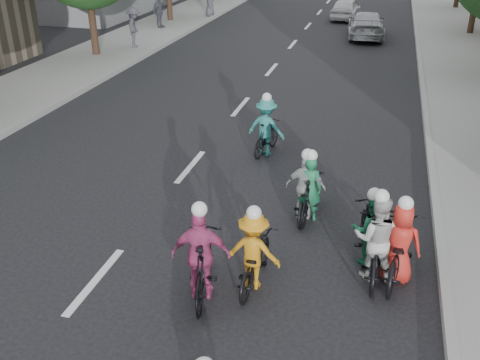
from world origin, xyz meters
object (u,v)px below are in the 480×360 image
at_px(cyclist_3, 203,261).
at_px(follow_car_lead, 366,25).
at_px(spectator_1, 159,11).
at_px(cyclist_5, 309,194).
at_px(cyclist_2, 254,256).
at_px(cyclist_6, 375,245).
at_px(spectator_2, 210,2).
at_px(cyclist_7, 266,131).
at_px(spectator_0, 134,27).
at_px(cyclist_1, 370,232).
at_px(cyclist_4, 398,249).
at_px(cyclist_8, 306,193).
at_px(follow_car_trail, 346,8).

xyz_separation_m(cyclist_3, follow_car_lead, (1.40, 22.50, -0.03)).
bearing_deg(spectator_1, cyclist_5, -138.43).
relative_size(cyclist_2, cyclist_6, 0.93).
bearing_deg(spectator_2, cyclist_7, -164.85).
distance_m(spectator_0, spectator_2, 9.16).
xyz_separation_m(cyclist_6, follow_car_lead, (-1.38, 21.17, 0.03)).
xyz_separation_m(cyclist_1, spectator_0, (-11.74, 14.81, 0.45)).
bearing_deg(cyclist_6, cyclist_3, 24.81).
relative_size(cyclist_2, spectator_2, 1.05).
height_order(cyclist_1, cyclist_7, cyclist_7).
height_order(cyclist_2, follow_car_lead, cyclist_2).
xyz_separation_m(cyclist_1, cyclist_7, (-2.97, 4.39, 0.05)).
xyz_separation_m(follow_car_lead, spectator_0, (-10.47, -5.92, 0.41)).
xyz_separation_m(cyclist_1, follow_car_lead, (-1.27, 20.73, 0.04)).
bearing_deg(spectator_2, cyclist_4, -161.83).
bearing_deg(spectator_0, cyclist_5, -162.05).
bearing_deg(cyclist_4, follow_car_lead, -77.20).
height_order(cyclist_2, spectator_1, spectator_1).
distance_m(cyclist_5, spectator_2, 24.61).
bearing_deg(cyclist_4, cyclist_5, -34.57).
relative_size(cyclist_6, cyclist_8, 1.11).
distance_m(cyclist_2, spectator_2, 26.80).
xyz_separation_m(cyclist_7, spectator_2, (-8.01, 19.55, 0.31)).
bearing_deg(cyclist_8, cyclist_4, 139.71).
distance_m(cyclist_2, follow_car_lead, 22.01).
relative_size(spectator_1, spectator_2, 1.07).
distance_m(cyclist_1, cyclist_2, 2.29).
bearing_deg(cyclist_3, cyclist_8, -123.76).
distance_m(cyclist_3, cyclist_8, 3.36).
relative_size(cyclist_3, cyclist_8, 1.17).
relative_size(cyclist_8, follow_car_lead, 0.37).
height_order(cyclist_3, spectator_1, spectator_1).
xyz_separation_m(cyclist_6, spectator_1, (-12.61, 20.04, 0.41)).
distance_m(cyclist_3, cyclist_6, 3.09).
relative_size(cyclist_5, spectator_1, 0.92).
relative_size(cyclist_4, cyclist_5, 1.24).
height_order(cyclist_4, cyclist_7, cyclist_7).
distance_m(cyclist_1, cyclist_8, 1.94).
height_order(cyclist_8, follow_car_trail, cyclist_8).
xyz_separation_m(cyclist_7, spectator_0, (-8.78, 10.42, 0.39)).
bearing_deg(cyclist_6, spectator_2, -66.28).
xyz_separation_m(follow_car_lead, follow_car_trail, (-1.53, 5.19, -0.02)).
bearing_deg(cyclist_2, cyclist_1, -143.35).
xyz_separation_m(cyclist_5, spectator_1, (-11.17, 18.29, 0.47)).
distance_m(cyclist_1, follow_car_lead, 20.77).
height_order(cyclist_4, spectator_0, spectator_0).
xyz_separation_m(cyclist_4, follow_car_trail, (-3.32, 26.31, 0.04)).
distance_m(follow_car_lead, spectator_2, 10.23).
height_order(cyclist_7, follow_car_lead, cyclist_7).
bearing_deg(cyclist_3, follow_car_lead, -105.22).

